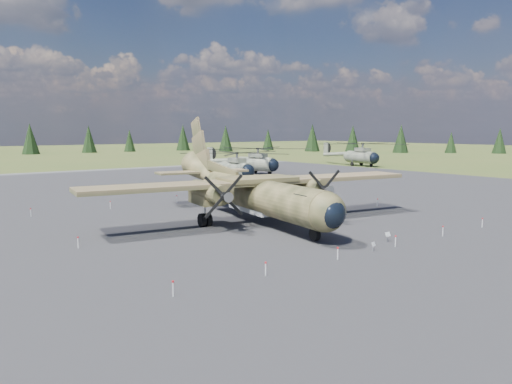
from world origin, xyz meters
TOP-DOWN VIEW (x-y plane):
  - ground at (0.00, 0.00)m, footprint 500.00×500.00m
  - apron at (0.00, 10.00)m, footprint 120.00×120.00m
  - transport_plane at (-0.04, 1.29)m, footprint 31.99×28.84m
  - helicopter_near at (20.09, 32.93)m, footprint 19.33×22.40m
  - helicopter_mid at (29.98, 40.35)m, footprint 24.69×25.43m
  - helicopter_far at (62.75, 42.85)m, footprint 22.50×25.52m
  - info_placard_left at (-0.29, -13.38)m, footprint 0.45×0.29m
  - info_placard_right at (2.92, -12.07)m, footprint 0.48×0.22m
  - barrier_fence at (-0.46, -0.08)m, footprint 33.12×29.62m
  - treeline at (10.90, 3.33)m, footprint 330.29×324.96m

SIDE VIEW (x-z plane):
  - ground at x=0.00m, z-range 0.00..0.00m
  - apron at x=0.00m, z-range -0.02..0.02m
  - info_placard_left at x=-0.29m, z-range 0.11..0.76m
  - info_placard_right at x=2.92m, z-range 0.12..0.88m
  - barrier_fence at x=-0.46m, z-range 0.08..0.93m
  - transport_plane at x=-0.04m, z-range -2.24..8.29m
  - helicopter_near at x=20.09m, z-range 1.00..5.76m
  - helicopter_mid at x=29.98m, z-range 1.06..6.11m
  - helicopter_far at x=62.75m, z-range 1.12..6.47m
  - treeline at x=10.90m, z-range -0.57..10.34m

